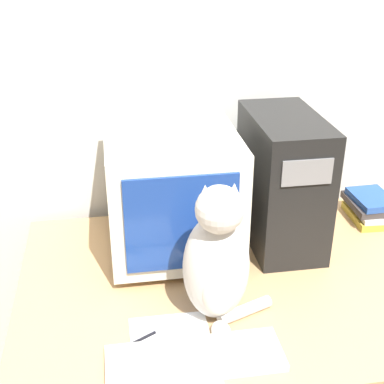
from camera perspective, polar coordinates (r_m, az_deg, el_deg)
The scene contains 9 objects.
wall_back at distance 1.93m, azimuth 2.85°, elevation 12.78°, with size 7.00×0.05×2.50m.
desk at distance 1.91m, azimuth 5.61°, elevation -18.04°, with size 1.40×0.92×0.74m.
crt_monitor at distance 1.70m, azimuth -2.13°, elevation 0.02°, with size 0.40×0.44×0.41m.
computer_tower at distance 1.78m, azimuth 9.58°, elevation 1.22°, with size 0.22×0.41×0.44m.
keyboard at distance 1.39m, azimuth 0.31°, elevation -17.29°, with size 0.44×0.14×0.02m.
cat at distance 1.41m, azimuth 2.72°, elevation -7.37°, with size 0.25×0.21×0.42m.
book_stack at distance 2.06m, azimuth 18.40°, elevation -1.53°, with size 0.14×0.21×0.09m.
pen at distance 1.44m, azimuth -6.24°, elevation -15.72°, with size 0.12×0.07×0.01m.
paper_sheet at distance 1.41m, azimuth -1.98°, elevation -16.76°, with size 0.21×0.30×0.00m.
Camera 1 is at (-0.39, -0.85, 1.71)m, focal length 50.00 mm.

